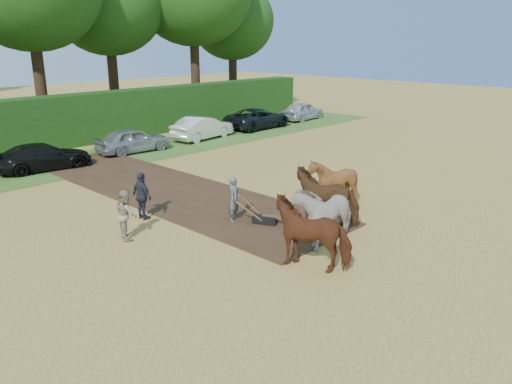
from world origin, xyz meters
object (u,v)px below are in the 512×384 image
Objects in this scene: plough_team at (322,204)px; parked_cars at (112,143)px; spectator_far at (142,196)px; spectator_near at (126,214)px.

plough_team reaches higher than parked_cars.
spectator_far is 6.29m from plough_team.
plough_team is (4.73, -4.19, 0.17)m from spectator_near.
spectator_near is 1.76m from spectator_far.
parked_cars is at bearing -25.47° from spectator_far.
plough_team is (3.38, -5.31, 0.12)m from spectator_far.
parked_cars is (1.23, 14.98, -0.28)m from plough_team.
plough_team reaches higher than spectator_near.
spectator_near is at bearing -118.90° from parked_cars.
spectator_far is 0.04× the size of parked_cars.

